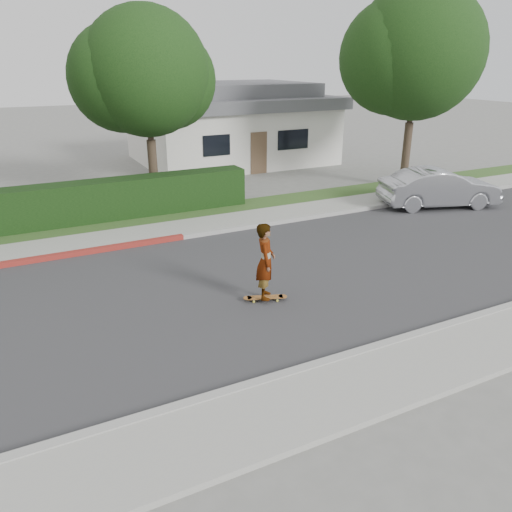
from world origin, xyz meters
The scene contains 14 objects.
ground centered at (0.00, 0.00, 0.00)m, with size 120.00×120.00×0.00m, color slate.
road centered at (0.00, 0.00, 0.01)m, with size 60.00×8.00×0.01m, color #2D2D30.
curb_near centered at (0.00, -4.10, 0.07)m, with size 60.00×0.20×0.15m, color #9E9E99.
sidewalk_near centered at (0.00, -5.00, 0.06)m, with size 60.00×1.60×0.12m, color gray.
curb_far centered at (0.00, 4.10, 0.07)m, with size 60.00×0.20×0.15m, color #9E9E99.
sidewalk_far centered at (0.00, 5.00, 0.06)m, with size 60.00×1.60×0.12m, color gray.
planting_strip centered at (0.00, 6.60, 0.05)m, with size 60.00×1.60×0.10m, color #2D4C1E.
hedge centered at (-3.00, 7.20, 0.75)m, with size 15.00×1.00×1.50m, color black.
tree_center centered at (1.49, 9.19, 4.90)m, with size 5.66×4.84×7.44m.
tree_right centered at (12.49, 6.69, 5.63)m, with size 6.32×5.60×8.56m.
house centered at (8.00, 16.00, 2.10)m, with size 10.60×8.60×4.30m.
skateboard centered at (1.33, -1.10, 0.09)m, with size 1.07×0.58×0.10m.
skateboarder centered at (1.33, -1.10, 1.04)m, with size 0.68×0.45×1.87m, color white.
car_silver centered at (11.35, 3.25, 0.76)m, with size 1.60×4.60×1.51m, color #ABACB2.
Camera 1 is at (-3.75, -10.73, 5.47)m, focal length 35.00 mm.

